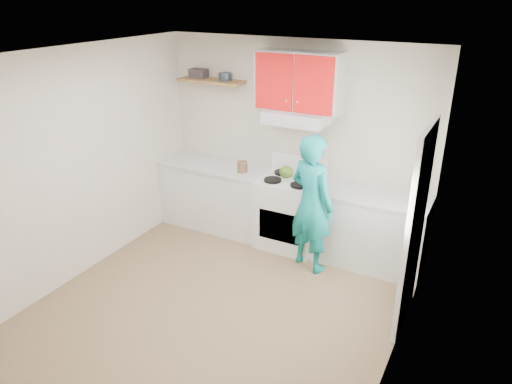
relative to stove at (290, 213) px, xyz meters
The scene contains 21 objects.
floor 1.64m from the stove, 93.63° to the right, with size 3.80×3.80×0.00m, color brown.
ceiling 2.66m from the stove, 93.63° to the right, with size 3.60×3.80×0.04m, color white.
back_wall 0.91m from the stove, 107.10° to the left, with size 3.60×0.04×2.60m, color beige.
front_wall 3.58m from the stove, 91.65° to the right, with size 3.60×0.04×2.60m, color beige.
left_wall 2.61m from the stove, 140.34° to the right, with size 0.04×3.80×2.60m, color beige.
right_wall 2.46m from the stove, 42.81° to the right, with size 0.04×3.80×2.60m, color beige.
door 1.97m from the stove, 27.58° to the right, with size 0.05×0.85×2.05m, color white.
door_glass 2.11m from the stove, 27.97° to the right, with size 0.01×0.55×0.95m, color white.
counter_left 1.14m from the stove, behind, with size 1.52×0.60×0.90m, color silver.
counter_right 1.04m from the stove, ahead, with size 1.32×0.60×0.90m, color silver.
stove is the anchor object (origin of this frame).
range_hood 1.24m from the stove, 90.00° to the left, with size 0.76×0.44×0.15m, color silver.
upper_cabinets 1.67m from the stove, 90.00° to the left, with size 1.02×0.33×0.70m, color red.
shelf 2.01m from the stove, behind, with size 0.90×0.30×0.04m, color brown.
books 2.21m from the stove, behind, with size 0.22×0.16×0.12m, color #3A3335.
tin 1.95m from the stove, 169.09° to the left, with size 0.16×0.16×0.10m, color #333D4C.
kettle 0.55m from the stove, 148.30° to the left, with size 0.18×0.18×0.15m, color #50701F.
crock 0.85m from the stove, behind, with size 0.14×0.14×0.16m, color brown.
cutting_board 0.96m from the stove, ahead, with size 0.33×0.24×0.02m, color olive.
silicone_mat 1.43m from the stove, ahead, with size 0.27×0.23×0.01m, color red.
person 0.69m from the stove, 40.90° to the right, with size 0.61×0.40×1.67m, color #0E817D.
Camera 1 is at (2.33, -3.54, 3.14)m, focal length 33.46 mm.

